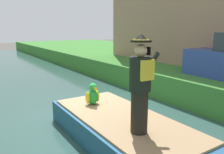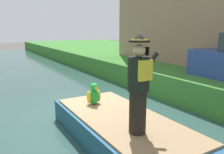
# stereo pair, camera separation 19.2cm
# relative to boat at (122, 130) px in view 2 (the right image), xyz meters

# --- Properties ---
(ground_plane) EXTENTS (80.00, 80.00, 0.00)m
(ground_plane) POSITION_rel_boat_xyz_m (0.00, 1.79, -0.40)
(ground_plane) COLOR #4C4742
(canal_water) EXTENTS (5.87, 48.00, 0.10)m
(canal_water) POSITION_rel_boat_xyz_m (0.00, 1.79, -0.35)
(canal_water) COLOR #2D4C47
(canal_water) RESTS_ON ground
(boat) EXTENTS (1.86, 4.22, 0.61)m
(boat) POSITION_rel_boat_xyz_m (0.00, 0.00, 0.00)
(boat) COLOR #23517A
(boat) RESTS_ON canal_water
(person_pirate) EXTENTS (0.61, 0.42, 1.85)m
(person_pirate) POSITION_rel_boat_xyz_m (-0.18, -0.80, 1.23)
(person_pirate) COLOR black
(person_pirate) RESTS_ON boat
(parrot_plush) EXTENTS (0.36, 0.35, 0.57)m
(parrot_plush) POSITION_rel_boat_xyz_m (-0.13, 1.14, 0.55)
(parrot_plush) COLOR green
(parrot_plush) RESTS_ON boat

